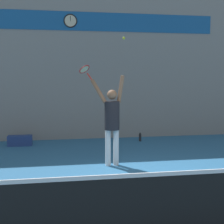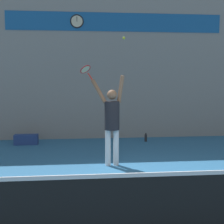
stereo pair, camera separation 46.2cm
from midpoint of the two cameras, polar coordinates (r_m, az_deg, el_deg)
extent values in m
plane|color=teal|center=(5.87, 5.67, -14.55)|extent=(18.00, 18.00, 0.00)
cube|color=gray|center=(10.77, -1.75, 8.46)|extent=(18.00, 0.10, 5.00)
cube|color=#195B9E|center=(10.87, -1.74, 16.12)|extent=(7.24, 0.02, 0.61)
cylinder|color=beige|center=(10.75, -8.90, 16.16)|extent=(0.41, 0.02, 0.41)
torus|color=black|center=(10.75, -8.90, 16.16)|extent=(0.45, 0.04, 0.45)
cube|color=black|center=(10.75, -8.90, 16.55)|extent=(0.02, 0.01, 0.16)
cube|color=black|center=(4.14, 12.44, -16.99)|extent=(6.68, 0.01, 0.91)
cube|color=white|center=(3.98, 12.60, -10.68)|extent=(6.68, 0.02, 0.05)
cylinder|color=white|center=(7.45, -2.53, -6.55)|extent=(0.13, 0.13, 0.86)
cylinder|color=white|center=(7.48, -1.04, -6.50)|extent=(0.13, 0.13, 0.86)
cylinder|color=black|center=(7.33, -1.81, -0.64)|extent=(0.35, 0.35, 0.68)
sphere|color=brown|center=(7.29, -1.82, 3.19)|extent=(0.23, 0.23, 0.23)
cylinder|color=brown|center=(7.28, -0.22, 4.21)|extent=(0.21, 0.19, 0.64)
cylinder|color=brown|center=(7.37, -4.26, 3.80)|extent=(0.40, 0.35, 0.57)
cylinder|color=red|center=(7.52, -5.88, 6.44)|extent=(0.14, 0.15, 0.19)
torus|color=red|center=(7.63, -6.81, 7.77)|extent=(0.36, 0.36, 0.21)
cylinder|color=beige|center=(7.63, -6.81, 7.77)|extent=(0.30, 0.30, 0.16)
sphere|color=#CCDB2D|center=(7.33, 0.32, 13.37)|extent=(0.06, 0.06, 0.06)
cylinder|color=#262628|center=(10.36, 3.89, -4.70)|extent=(0.08, 0.08, 0.24)
cylinder|color=black|center=(10.34, 3.89, -3.95)|extent=(0.05, 0.05, 0.04)
cube|color=navy|center=(10.14, -17.75, -5.00)|extent=(0.73, 0.30, 0.31)
camera|label=1|loc=(0.23, -91.81, -0.20)|focal=50.00mm
camera|label=2|loc=(0.23, 88.19, 0.20)|focal=50.00mm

